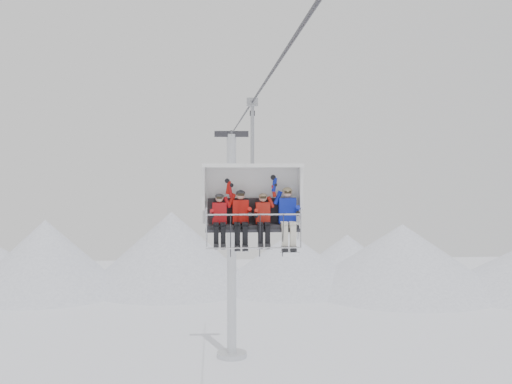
{
  "coord_description": "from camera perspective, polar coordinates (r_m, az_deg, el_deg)",
  "views": [
    {
      "loc": [
        -1.04,
        -15.77,
        11.72
      ],
      "look_at": [
        0.0,
        0.0,
        10.95
      ],
      "focal_mm": 45.0,
      "sensor_mm": 36.0,
      "label": 1
    }
  ],
  "objects": [
    {
      "name": "skier_center_left",
      "position": [
        17.18,
        -1.37,
        -2.19
      ],
      "size": [
        0.43,
        1.69,
        1.69
      ],
      "color": "#B3110B",
      "rests_on": "chairlift_carrier"
    },
    {
      "name": "skier_far_right",
      "position": [
        17.29,
        2.82,
        -2.05
      ],
      "size": [
        0.46,
        1.69,
        1.8
      ],
      "color": "#0F20A9",
      "rests_on": "chairlift_carrier"
    },
    {
      "name": "ridgeline",
      "position": [
        58.5,
        -4.28,
        -5.96
      ],
      "size": [
        72.0,
        21.0,
        7.0
      ],
      "color": "white",
      "rests_on": "ground"
    },
    {
      "name": "skier_center_right",
      "position": [
        17.21,
        0.64,
        -2.31
      ],
      "size": [
        0.39,
        1.69,
        1.56
      ],
      "color": "#B31E13",
      "rests_on": "chairlift_carrier"
    },
    {
      "name": "haul_cable",
      "position": [
        15.88,
        0.0,
        8.5
      ],
      "size": [
        0.06,
        50.0,
        0.06
      ],
      "primitive_type": "cylinder",
      "rotation": [
        1.57,
        0.0,
        0.0
      ],
      "color": "#303035",
      "rests_on": "lift_tower_left"
    },
    {
      "name": "lift_tower_right",
      "position": [
        38.25,
        -2.18,
        -6.16
      ],
      "size": [
        2.0,
        1.8,
        13.48
      ],
      "color": "silver",
      "rests_on": "ground"
    },
    {
      "name": "chairlift_carrier",
      "position": [
        17.47,
        -0.35,
        -0.41
      ],
      "size": [
        2.7,
        1.17,
        3.98
      ],
      "color": "black",
      "rests_on": "haul_cable"
    },
    {
      "name": "skier_far_left",
      "position": [
        17.16,
        -3.26,
        -2.34
      ],
      "size": [
        0.39,
        1.69,
        1.55
      ],
      "color": "#B31115",
      "rests_on": "chairlift_carrier"
    }
  ]
}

